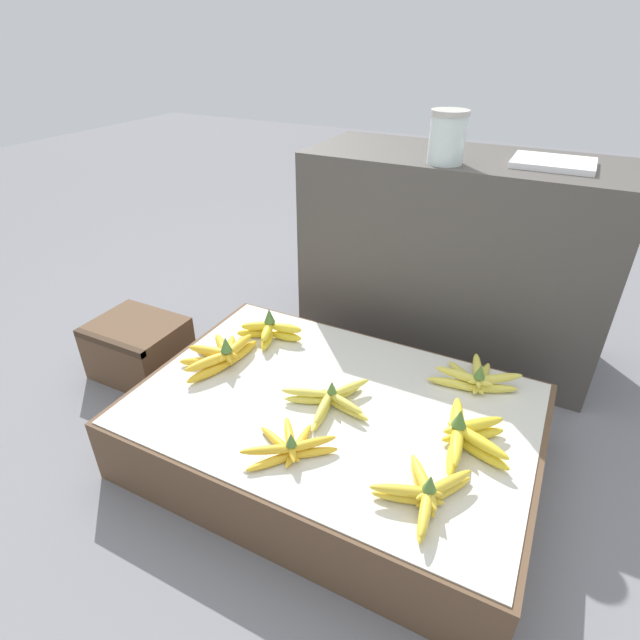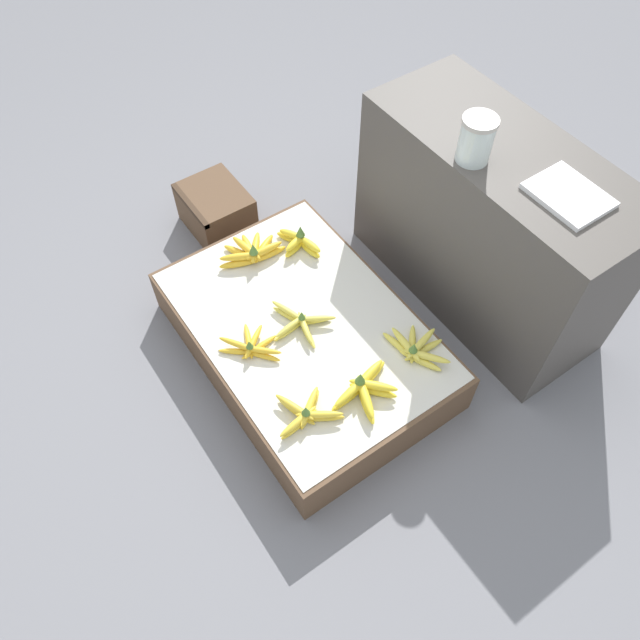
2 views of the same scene
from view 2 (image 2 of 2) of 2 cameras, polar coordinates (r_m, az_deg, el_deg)
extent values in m
plane|color=slate|center=(2.52, -1.36, -3.09)|extent=(10.00, 10.00, 0.00)
cube|color=brown|center=(2.43, -1.41, -1.79)|extent=(1.11, 0.76, 0.21)
cube|color=silver|center=(2.35, -1.46, -0.37)|extent=(1.08, 0.73, 0.00)
cube|color=#4C4742|center=(2.52, 15.05, 8.25)|extent=(1.08, 0.45, 0.74)
cube|color=brown|center=(2.92, -9.46, 9.90)|extent=(0.31, 0.26, 0.21)
cube|color=#402E20|center=(2.83, -11.81, 10.20)|extent=(0.31, 0.02, 0.02)
ellipsoid|color=gold|center=(2.26, -5.51, -3.18)|extent=(0.14, 0.11, 0.02)
ellipsoid|color=gold|center=(2.28, -5.62, -2.43)|extent=(0.04, 0.16, 0.02)
ellipsoid|color=gold|center=(2.30, -6.55, -1.92)|extent=(0.15, 0.08, 0.02)
ellipsoid|color=gold|center=(2.28, -7.33, -2.88)|extent=(0.11, 0.14, 0.02)
ellipsoid|color=gold|center=(2.25, -5.50, -2.75)|extent=(0.12, 0.13, 0.02)
ellipsoid|color=gold|center=(2.27, -6.10, -1.98)|extent=(0.11, 0.14, 0.02)
ellipsoid|color=gold|center=(2.27, -7.47, -2.24)|extent=(0.14, 0.10, 0.02)
cone|color=#4C7533|center=(2.23, -6.47, -2.21)|extent=(0.03, 0.03, 0.04)
ellipsoid|color=gold|center=(2.13, 0.08, -8.93)|extent=(0.11, 0.15, 0.03)
ellipsoid|color=gold|center=(2.14, -0.92, -8.17)|extent=(0.11, 0.15, 0.03)
ellipsoid|color=gold|center=(2.14, -2.17, -8.33)|extent=(0.16, 0.07, 0.03)
ellipsoid|color=gold|center=(2.12, -1.92, -9.50)|extent=(0.05, 0.16, 0.03)
ellipsoid|color=gold|center=(2.11, -0.03, -8.63)|extent=(0.11, 0.15, 0.03)
ellipsoid|color=gold|center=(2.12, -0.98, -7.90)|extent=(0.11, 0.14, 0.03)
ellipsoid|color=gold|center=(2.12, -2.36, -7.96)|extent=(0.16, 0.08, 0.03)
ellipsoid|color=gold|center=(2.10, -2.01, -9.25)|extent=(0.05, 0.16, 0.03)
cone|color=#4C7533|center=(2.08, -1.30, -8.25)|extent=(0.03, 0.03, 0.04)
ellipsoid|color=gold|center=(2.55, -4.82, 5.97)|extent=(0.04, 0.17, 0.03)
ellipsoid|color=gold|center=(2.57, -5.25, 6.53)|extent=(0.11, 0.16, 0.03)
ellipsoid|color=gold|center=(2.57, -6.49, 6.48)|extent=(0.17, 0.06, 0.03)
ellipsoid|color=gold|center=(2.56, -7.23, 6.03)|extent=(0.17, 0.10, 0.03)
ellipsoid|color=gold|center=(2.53, -7.32, 5.19)|extent=(0.09, 0.17, 0.03)
ellipsoid|color=gold|center=(2.52, -5.16, 6.34)|extent=(0.03, 0.17, 0.03)
ellipsoid|color=gold|center=(2.54, -5.94, 6.60)|extent=(0.15, 0.13, 0.03)
ellipsoid|color=gold|center=(2.54, -6.80, 6.51)|extent=(0.17, 0.06, 0.03)
ellipsoid|color=gold|center=(2.51, -7.27, 5.77)|extent=(0.10, 0.16, 0.03)
cone|color=#4C7533|center=(2.48, -6.13, 6.51)|extent=(0.04, 0.04, 0.05)
ellipsoid|color=#DBCC4C|center=(2.35, -2.85, 0.37)|extent=(0.14, 0.08, 0.02)
ellipsoid|color=#DBCC4C|center=(2.31, -2.76, -1.01)|extent=(0.04, 0.15, 0.02)
ellipsoid|color=#DBCC4C|center=(2.31, -1.19, -1.21)|extent=(0.15, 0.05, 0.02)
ellipsoid|color=#DBCC4C|center=(2.34, -0.68, -0.10)|extent=(0.08, 0.14, 0.02)
ellipsoid|color=#DBCC4C|center=(2.34, -3.00, 0.87)|extent=(0.15, 0.07, 0.02)
ellipsoid|color=#DBCC4C|center=(2.30, -2.59, -0.60)|extent=(0.04, 0.15, 0.02)
ellipsoid|color=#DBCC4C|center=(2.29, -1.39, -0.66)|extent=(0.15, 0.06, 0.02)
ellipsoid|color=#DBCC4C|center=(2.32, -0.33, 0.13)|extent=(0.10, 0.14, 0.02)
cone|color=#4C7533|center=(2.29, -1.71, 0.49)|extent=(0.03, 0.03, 0.04)
ellipsoid|color=yellow|center=(2.17, 2.75, -6.93)|extent=(0.05, 0.17, 0.03)
ellipsoid|color=yellow|center=(2.16, 4.20, -7.53)|extent=(0.17, 0.09, 0.03)
ellipsoid|color=yellow|center=(2.18, 4.87, -6.44)|extent=(0.15, 0.13, 0.03)
ellipsoid|color=yellow|center=(2.21, 4.55, -5.25)|extent=(0.07, 0.17, 0.03)
ellipsoid|color=yellow|center=(2.14, 2.96, -6.46)|extent=(0.06, 0.17, 0.03)
ellipsoid|color=yellow|center=(2.13, 4.18, -7.00)|extent=(0.17, 0.09, 0.03)
ellipsoid|color=yellow|center=(2.16, 4.91, -5.96)|extent=(0.14, 0.14, 0.03)
ellipsoid|color=yellow|center=(2.17, 4.32, -5.15)|extent=(0.07, 0.17, 0.03)
cone|color=#4C7533|center=(2.12, 3.80, -5.23)|extent=(0.04, 0.04, 0.05)
ellipsoid|color=yellow|center=(2.60, -2.87, 7.53)|extent=(0.11, 0.08, 0.03)
ellipsoid|color=yellow|center=(2.56, -2.36, 6.53)|extent=(0.06, 0.12, 0.03)
ellipsoid|color=yellow|center=(2.55, -0.92, 6.42)|extent=(0.11, 0.05, 0.03)
ellipsoid|color=yellow|center=(2.57, -2.59, 7.82)|extent=(0.11, 0.08, 0.03)
ellipsoid|color=yellow|center=(2.54, -2.31, 7.06)|extent=(0.06, 0.12, 0.03)
ellipsoid|color=yellow|center=(2.53, -0.90, 6.91)|extent=(0.12, 0.05, 0.03)
cone|color=#4C7533|center=(2.53, -1.81, 8.16)|extent=(0.04, 0.04, 0.05)
ellipsoid|color=#DBCC4C|center=(2.27, 9.14, -3.67)|extent=(0.16, 0.09, 0.03)
ellipsoid|color=#DBCC4C|center=(2.29, 9.45, -2.71)|extent=(0.04, 0.17, 0.03)
ellipsoid|color=#DBCC4C|center=(2.30, 8.43, -2.18)|extent=(0.14, 0.13, 0.03)
ellipsoid|color=#DBCC4C|center=(2.29, 7.32, -2.44)|extent=(0.17, 0.05, 0.03)
ellipsoid|color=#DBCC4C|center=(2.25, 9.78, -3.29)|extent=(0.15, 0.12, 0.03)
ellipsoid|color=#DBCC4C|center=(2.28, 9.24, -2.10)|extent=(0.07, 0.17, 0.03)
ellipsoid|color=#DBCC4C|center=(2.27, 7.84, -2.19)|extent=(0.17, 0.04, 0.03)
cone|color=#4C7533|center=(2.22, 8.57, -2.48)|extent=(0.03, 0.03, 0.04)
cylinder|color=silver|center=(2.16, 14.04, 15.55)|extent=(0.11, 0.11, 0.14)
cylinder|color=#B7B2A8|center=(2.11, 14.49, 17.22)|extent=(0.12, 0.12, 0.02)
cube|color=white|center=(2.15, 21.80, 10.56)|extent=(0.24, 0.19, 0.02)
camera|label=1|loc=(1.24, -29.97, -11.44)|focal=28.00mm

